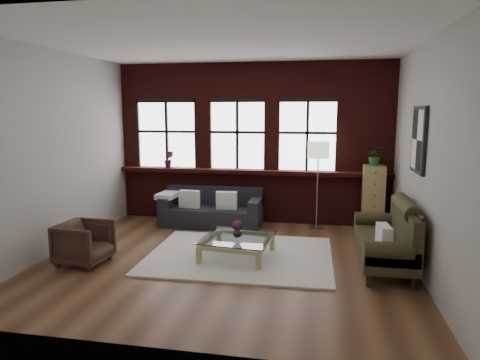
% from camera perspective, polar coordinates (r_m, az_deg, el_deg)
% --- Properties ---
extents(floor, '(5.50, 5.50, 0.00)m').
position_cam_1_polar(floor, '(6.63, -1.84, -10.67)').
color(floor, '#56341F').
rests_on(floor, ground).
extents(ceiling, '(5.50, 5.50, 0.00)m').
position_cam_1_polar(ceiling, '(6.30, -2.00, 17.85)').
color(ceiling, white).
rests_on(ceiling, ground).
extents(wall_back, '(5.50, 0.00, 5.50)m').
position_cam_1_polar(wall_back, '(8.71, 1.68, 4.91)').
color(wall_back, '#B2ACA6').
rests_on(wall_back, ground).
extents(wall_front, '(5.50, 0.00, 5.50)m').
position_cam_1_polar(wall_front, '(3.89, -9.97, -0.60)').
color(wall_front, '#B2ACA6').
rests_on(wall_front, ground).
extents(wall_left, '(0.00, 5.00, 5.00)m').
position_cam_1_polar(wall_left, '(7.37, -23.32, 3.38)').
color(wall_left, '#B2ACA6').
rests_on(wall_left, ground).
extents(wall_right, '(0.00, 5.00, 5.00)m').
position_cam_1_polar(wall_right, '(6.27, 23.44, 2.48)').
color(wall_right, '#B2ACA6').
rests_on(wall_right, ground).
extents(brick_backwall, '(5.50, 0.12, 3.20)m').
position_cam_1_polar(brick_backwall, '(8.65, 1.61, 4.88)').
color(brick_backwall, '#471310').
rests_on(brick_backwall, floor).
extents(sill_ledge, '(5.50, 0.30, 0.08)m').
position_cam_1_polar(sill_ledge, '(8.63, 1.50, 1.13)').
color(sill_ledge, '#471310').
rests_on(sill_ledge, brick_backwall).
extents(window_left, '(1.38, 0.10, 1.50)m').
position_cam_1_polar(window_left, '(9.11, -9.68, 5.92)').
color(window_left, black).
rests_on(window_left, brick_backwall).
extents(window_mid, '(1.38, 0.10, 1.50)m').
position_cam_1_polar(window_mid, '(8.71, -0.33, 5.90)').
color(window_mid, black).
rests_on(window_mid, brick_backwall).
extents(window_right, '(1.38, 0.10, 1.50)m').
position_cam_1_polar(window_right, '(8.55, 8.96, 5.73)').
color(window_right, black).
rests_on(window_right, brick_backwall).
extents(wall_poster, '(0.05, 0.74, 0.94)m').
position_cam_1_polar(wall_poster, '(6.54, 22.75, 4.97)').
color(wall_poster, black).
rests_on(wall_poster, wall_right).
extents(shag_rug, '(2.87, 2.28, 0.03)m').
position_cam_1_polar(shag_rug, '(6.80, -0.00, -10.01)').
color(shag_rug, beige).
rests_on(shag_rug, floor).
extents(dark_sofa, '(1.96, 0.79, 0.71)m').
position_cam_1_polar(dark_sofa, '(8.46, -3.82, -3.76)').
color(dark_sofa, black).
rests_on(dark_sofa, floor).
extents(pillow_a, '(0.41, 0.17, 0.34)m').
position_cam_1_polar(pillow_a, '(8.44, -6.77, -2.53)').
color(pillow_a, white).
rests_on(pillow_a, dark_sofa).
extents(pillow_b, '(0.41, 0.18, 0.34)m').
position_cam_1_polar(pillow_b, '(8.25, -1.80, -2.74)').
color(pillow_b, white).
rests_on(pillow_b, dark_sofa).
extents(vintage_settee, '(0.81, 1.82, 0.97)m').
position_cam_1_polar(vintage_settee, '(6.57, 18.62, -6.89)').
color(vintage_settee, '#312D16').
rests_on(vintage_settee, floor).
extents(pillow_settee, '(0.18, 0.39, 0.34)m').
position_cam_1_polar(pillow_settee, '(6.00, 18.63, -7.33)').
color(pillow_settee, white).
rests_on(pillow_settee, vintage_settee).
extents(armchair, '(0.74, 0.73, 0.63)m').
position_cam_1_polar(armchair, '(6.81, -20.05, -7.88)').
color(armchair, '#36251B').
rests_on(armchair, floor).
extents(coffee_table, '(1.13, 1.13, 0.35)m').
position_cam_1_polar(coffee_table, '(6.68, -0.37, -9.01)').
color(coffee_table, tan).
rests_on(coffee_table, shag_rug).
extents(vase, '(0.17, 0.17, 0.15)m').
position_cam_1_polar(vase, '(6.61, -0.37, -6.97)').
color(vase, '#B2B2B2').
rests_on(vase, coffee_table).
extents(flowers, '(0.16, 0.16, 0.16)m').
position_cam_1_polar(flowers, '(6.58, -0.37, -6.07)').
color(flowers, '#47183F').
rests_on(flowers, vase).
extents(drawer_chest, '(0.38, 0.38, 1.25)m').
position_cam_1_polar(drawer_chest, '(8.39, 17.32, -2.40)').
color(drawer_chest, tan).
rests_on(drawer_chest, floor).
extents(potted_plant_top, '(0.33, 0.29, 0.36)m').
position_cam_1_polar(potted_plant_top, '(8.27, 17.59, 3.09)').
color(potted_plant_top, '#2D5923').
rests_on(potted_plant_top, drawer_chest).
extents(floor_lamp, '(0.40, 0.40, 1.83)m').
position_cam_1_polar(floor_lamp, '(8.24, 10.29, -0.28)').
color(floor_lamp, '#A5A5A8').
rests_on(floor_lamp, floor).
extents(sill_plant, '(0.23, 0.21, 0.36)m').
position_cam_1_polar(sill_plant, '(9.01, -9.47, 2.75)').
color(sill_plant, '#47183F').
rests_on(sill_plant, sill_ledge).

